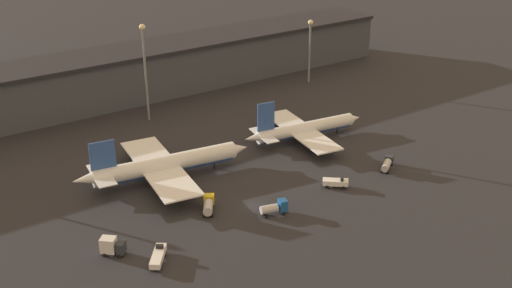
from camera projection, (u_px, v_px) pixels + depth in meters
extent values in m
plane|color=#26262B|center=(253.00, 206.00, 147.23)|extent=(600.00, 600.00, 0.00)
cube|color=#3D424C|center=(111.00, 80.00, 205.12)|extent=(207.99, 18.03, 15.05)
cube|color=black|center=(109.00, 55.00, 201.74)|extent=(207.99, 20.03, 1.20)
cylinder|color=white|center=(166.00, 164.00, 157.70)|extent=(36.61, 9.15, 4.32)
cylinder|color=#2D519E|center=(166.00, 166.00, 158.01)|extent=(34.73, 8.26, 3.68)
cone|color=white|center=(238.00, 149.00, 165.60)|extent=(5.69, 4.76, 4.11)
cone|color=white|center=(86.00, 179.00, 149.58)|extent=(6.92, 4.51, 3.68)
cube|color=#2D519E|center=(102.00, 155.00, 149.17)|extent=(6.05, 1.21, 6.89)
cube|color=white|center=(102.00, 175.00, 150.94)|extent=(6.01, 13.35, 0.24)
cube|color=white|center=(159.00, 167.00, 157.19)|extent=(14.21, 36.76, 0.36)
cylinder|color=gray|center=(151.00, 156.00, 166.39)|extent=(5.03, 2.99, 2.38)
cylinder|color=gray|center=(178.00, 189.00, 150.07)|extent=(5.03, 2.99, 2.38)
cylinder|color=black|center=(214.00, 165.00, 164.17)|extent=(0.50, 0.50, 1.95)
cylinder|color=black|center=(158.00, 174.00, 159.68)|extent=(0.50, 0.50, 1.95)
cylinder|color=black|center=(162.00, 179.00, 156.86)|extent=(0.50, 0.50, 1.95)
cylinder|color=white|center=(306.00, 128.00, 179.64)|extent=(30.16, 7.57, 3.60)
cylinder|color=#2D519E|center=(306.00, 130.00, 179.90)|extent=(28.60, 6.83, 3.06)
cone|color=white|center=(353.00, 118.00, 186.15)|extent=(4.73, 3.96, 3.42)
cone|color=white|center=(254.00, 138.00, 172.94)|extent=(5.75, 3.75, 3.06)
cube|color=#2D519E|center=(266.00, 117.00, 172.13)|extent=(5.04, 1.07, 7.94)
cube|color=white|center=(264.00, 135.00, 174.07)|extent=(5.07, 11.68, 0.24)
cube|color=white|center=(301.00, 131.00, 179.22)|extent=(12.03, 32.16, 0.36)
cylinder|color=gray|center=(288.00, 123.00, 187.25)|extent=(4.18, 2.49, 1.98)
cylinder|color=gray|center=(320.00, 146.00, 172.95)|extent=(4.18, 2.49, 1.98)
cylinder|color=black|center=(337.00, 130.00, 184.97)|extent=(0.50, 0.50, 1.62)
cylinder|color=black|center=(298.00, 136.00, 181.29)|extent=(0.50, 0.50, 1.62)
cylinder|color=black|center=(303.00, 139.00, 178.95)|extent=(0.50, 0.50, 1.62)
cube|color=#282D38|center=(121.00, 247.00, 128.40)|extent=(2.68, 2.75, 2.33)
cube|color=silver|center=(108.00, 245.00, 128.57)|extent=(3.83, 3.79, 3.11)
cylinder|color=black|center=(123.00, 251.00, 129.83)|extent=(1.07, 1.05, 0.90)
cylinder|color=black|center=(120.00, 256.00, 128.21)|extent=(1.07, 1.05, 0.90)
cylinder|color=black|center=(108.00, 250.00, 130.22)|extent=(1.07, 1.05, 0.90)
cylinder|color=black|center=(105.00, 255.00, 128.60)|extent=(1.07, 1.05, 0.90)
cube|color=gold|center=(209.00, 199.00, 146.26)|extent=(3.01, 2.90, 2.20)
cylinder|color=#B7B7BC|center=(208.00, 207.00, 142.99)|extent=(4.11, 4.74, 2.09)
cylinder|color=black|center=(205.00, 205.00, 146.57)|extent=(0.98, 1.07, 0.90)
cylinder|color=black|center=(213.00, 205.00, 146.59)|extent=(0.98, 1.07, 0.90)
cylinder|color=black|center=(204.00, 215.00, 142.53)|extent=(0.98, 1.07, 0.90)
cylinder|color=black|center=(212.00, 215.00, 142.55)|extent=(0.98, 1.07, 0.90)
cube|color=#282D38|center=(389.00, 159.00, 165.70)|extent=(2.87, 2.85, 1.94)
cylinder|color=#B7B7BC|center=(386.00, 165.00, 162.41)|extent=(4.88, 4.12, 1.81)
cylinder|color=black|center=(386.00, 163.00, 166.22)|extent=(1.03, 0.92, 0.90)
cylinder|color=black|center=(392.00, 164.00, 165.71)|extent=(1.03, 0.92, 0.90)
cylinder|color=black|center=(382.00, 171.00, 162.15)|extent=(1.03, 0.92, 0.90)
cylinder|color=black|center=(388.00, 172.00, 161.64)|extent=(1.03, 0.92, 0.90)
cube|color=white|center=(158.00, 256.00, 126.56)|extent=(6.28, 7.35, 1.24)
cube|color=black|center=(160.00, 246.00, 127.86)|extent=(1.62, 1.47, 0.80)
cylinder|color=black|center=(157.00, 253.00, 129.17)|extent=(0.97, 1.04, 0.90)
cylinder|color=black|center=(165.00, 253.00, 129.10)|extent=(0.97, 1.04, 0.90)
cylinder|color=black|center=(152.00, 267.00, 124.77)|extent=(0.97, 1.04, 0.90)
cylinder|color=black|center=(160.00, 267.00, 124.69)|extent=(0.97, 1.04, 0.90)
cube|color=#195199|center=(283.00, 205.00, 143.40)|extent=(2.23, 2.49, 2.62)
cylinder|color=#B7B7BC|center=(269.00, 209.00, 142.52)|extent=(4.25, 2.81, 1.91)
cylinder|color=black|center=(280.00, 210.00, 144.66)|extent=(1.00, 0.74, 0.90)
cylinder|color=black|center=(283.00, 213.00, 143.30)|extent=(1.00, 0.74, 0.90)
cylinder|color=black|center=(264.00, 213.00, 143.41)|extent=(1.00, 0.74, 0.90)
cylinder|color=black|center=(266.00, 216.00, 142.05)|extent=(1.00, 0.74, 0.90)
cube|color=white|center=(335.00, 182.00, 154.81)|extent=(6.16, 5.72, 1.25)
cube|color=black|center=(342.00, 179.00, 154.23)|extent=(1.57, 1.67, 0.80)
cylinder|color=black|center=(343.00, 184.00, 155.76)|extent=(1.06, 1.02, 0.90)
cylinder|color=black|center=(343.00, 187.00, 154.21)|extent=(1.06, 1.02, 0.90)
cylinder|color=black|center=(327.00, 183.00, 156.15)|extent=(1.06, 1.02, 0.90)
cylinder|color=black|center=(327.00, 187.00, 154.60)|extent=(1.06, 1.02, 0.90)
cylinder|color=slate|center=(146.00, 76.00, 188.53)|extent=(0.70, 0.70, 27.90)
sphere|color=beige|center=(142.00, 27.00, 182.47)|extent=(1.80, 1.80, 1.80)
cylinder|color=slate|center=(310.00, 54.00, 221.51)|extent=(0.70, 0.70, 20.69)
sphere|color=beige|center=(311.00, 22.00, 216.95)|extent=(1.80, 1.80, 1.80)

